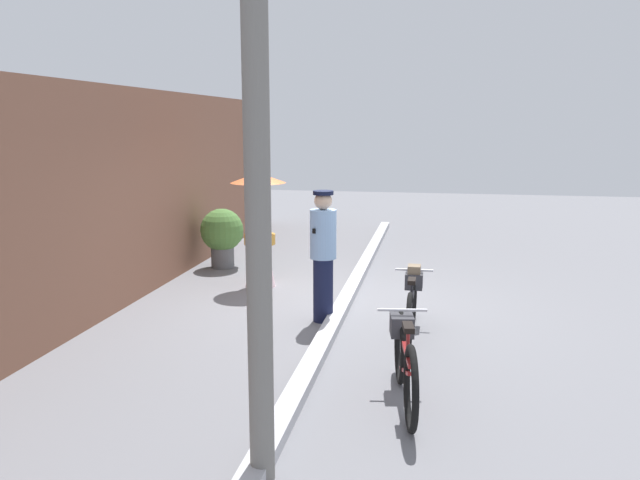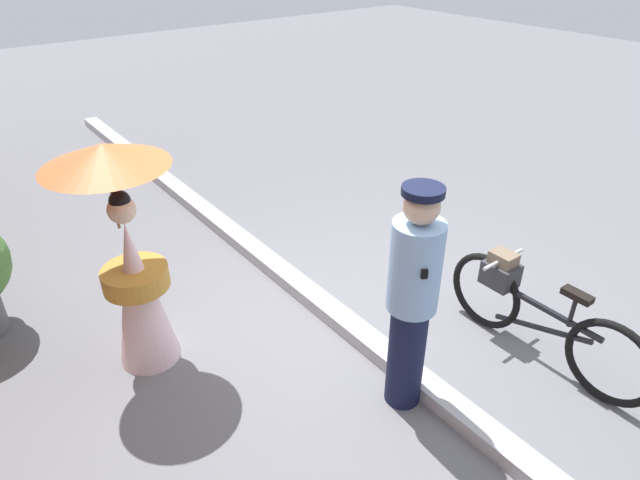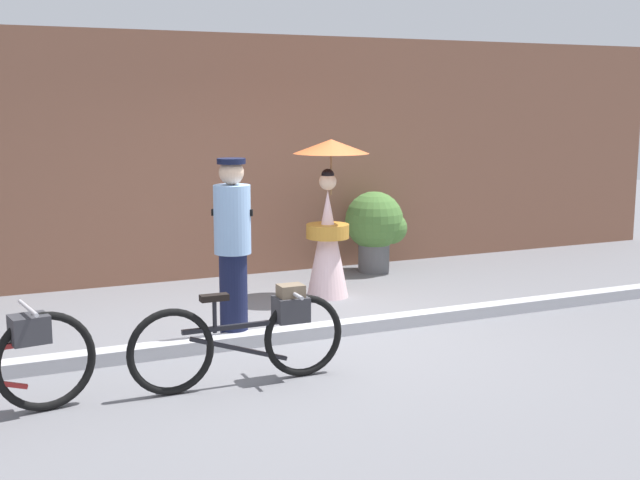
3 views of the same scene
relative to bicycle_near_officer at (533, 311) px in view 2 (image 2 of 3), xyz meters
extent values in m
plane|color=slate|center=(1.00, 0.99, -0.41)|extent=(30.00, 30.00, 0.00)
cube|color=#B2B2B7|center=(1.00, 0.99, -0.35)|extent=(14.00, 0.20, 0.12)
torus|color=black|center=(0.45, 0.00, -0.07)|extent=(0.68, 0.06, 0.68)
torus|color=black|center=(-0.64, 0.00, -0.07)|extent=(0.68, 0.06, 0.68)
cube|color=black|center=(-0.09, 0.00, 0.07)|extent=(0.92, 0.04, 0.04)
cube|color=black|center=(-0.09, 0.00, -0.11)|extent=(0.80, 0.04, 0.29)
cylinder|color=black|center=(-0.29, 0.00, 0.18)|extent=(0.03, 0.03, 0.28)
cube|color=black|center=(-0.29, 0.00, 0.32)|extent=(0.22, 0.09, 0.05)
cylinder|color=silver|center=(0.34, 0.00, 0.31)|extent=(0.03, 0.48, 0.03)
cube|color=#333338|center=(0.34, 0.00, 0.17)|extent=(0.26, 0.22, 0.20)
cube|color=#72604C|center=(0.34, 0.00, 0.30)|extent=(0.20, 0.16, 0.14)
cylinder|color=#141938|center=(0.25, 1.16, 0.01)|extent=(0.26, 0.26, 0.84)
cylinder|color=#8CB2E0|center=(0.25, 1.16, 0.75)|extent=(0.34, 0.34, 0.63)
sphere|color=#D8B293|center=(0.25, 1.16, 1.18)|extent=(0.23, 0.23, 0.23)
cylinder|color=black|center=(0.25, 1.16, 1.28)|extent=(0.26, 0.26, 0.05)
cube|color=black|center=(0.25, 1.16, 0.81)|extent=(0.35, 0.23, 0.06)
cone|color=silver|center=(1.81, 2.46, 0.21)|extent=(0.48, 0.48, 1.23)
cylinder|color=#C1842D|center=(1.81, 2.46, 0.36)|extent=(0.49, 0.49, 0.16)
sphere|color=beige|center=(1.81, 2.46, 0.92)|extent=(0.20, 0.20, 0.20)
sphere|color=black|center=(1.81, 2.46, 0.99)|extent=(0.15, 0.15, 0.15)
cylinder|color=olive|center=(1.86, 2.48, 1.04)|extent=(0.02, 0.02, 0.55)
cone|color=orange|center=(1.86, 2.48, 1.31)|extent=(0.86, 0.86, 0.16)
camera|label=1|loc=(-7.50, -0.25, 2.15)|focal=35.14mm
camera|label=2|loc=(-1.69, 3.41, 2.65)|focal=30.65mm
camera|label=3|loc=(-2.11, -6.01, 1.81)|focal=46.59mm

